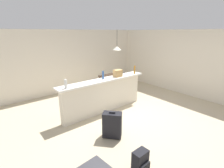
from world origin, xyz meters
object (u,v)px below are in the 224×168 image
Objects in this scene: bottle_white at (66,84)px; dining_chair_near_partition at (122,84)px; suitcase_upright_black at (112,125)px; bottle_amber at (135,70)px; grocery_bag at (118,73)px; pendant_lamp at (117,48)px; bottle_blue at (103,75)px; dining_table at (115,78)px; backpack_black at (140,162)px.

bottle_white reaches higher than dining_chair_near_partition.
bottle_amber is at bearing 30.65° from suitcase_upright_black.
grocery_bag is 1.14m from dining_chair_near_partition.
dining_chair_near_partition is at bearing 38.63° from grocery_bag.
dining_chair_near_partition reaches higher than suitcase_upright_black.
pendant_lamp is (2.69, 1.16, 0.64)m from bottle_white.
bottle_amber is at bearing -100.54° from pendant_lamp.
bottle_blue reaches higher than dining_chair_near_partition.
bottle_blue is 0.37× the size of suitcase_upright_black.
suitcase_upright_black is (0.56, -1.15, -0.83)m from bottle_white.
grocery_bag reaches higher than dining_chair_near_partition.
bottle_blue is 1.78m from dining_table.
bottle_amber is 0.30× the size of dining_chair_near_partition.
grocery_bag is (-0.70, 0.07, -0.03)m from bottle_amber.
suitcase_upright_black is at bearing -135.38° from grocery_bag.
dining_chair_near_partition is 3.67m from backpack_black.
pendant_lamp reaches higher than dining_table.
dining_table is 4.15m from backpack_black.
dining_table is at bearing 80.55° from dining_chair_near_partition.
bottle_white reaches higher than backpack_black.
dining_chair_near_partition is at bearing 22.44° from bottle_blue.
pendant_lamp is at bearing 23.22° from bottle_white.
dining_table is 1.17m from pendant_lamp.
bottle_amber reaches higher than backpack_black.
backpack_black is (-0.96, -2.38, -0.97)m from bottle_blue.
dining_chair_near_partition is (0.04, 0.65, -0.67)m from bottle_amber.
grocery_bag is 0.39× the size of suitcase_upright_black.
suitcase_upright_black is (-2.04, -2.30, -0.32)m from dining_table.
bottle_white is 2.48m from backpack_black.
bottle_blue reaches higher than suitcase_upright_black.
dining_table is 1.18× the size of dining_chair_near_partition.
dining_table is (0.82, 1.10, -0.51)m from grocery_bag.
bottle_amber reaches higher than dining_table.
backpack_black is at bearing -125.12° from pendant_lamp.
suitcase_upright_black reaches higher than backpack_black.
pendant_lamp reaches higher than bottle_white.
bottle_amber is 0.25× the size of dining_table.
grocery_bag reaches higher than dining_table.
bottle_blue is 0.89× the size of bottle_amber.
bottle_amber is at bearing -0.25° from bottle_white.
suitcase_upright_black is at bearing 76.22° from backpack_black.
pendant_lamp reaches higher than backpack_black.
bottle_white is 1.78m from grocery_bag.
backpack_black is (-2.19, -2.26, -0.98)m from bottle_amber.
bottle_white is 2.48m from bottle_amber.
bottle_amber is (1.23, -0.13, 0.01)m from bottle_blue.
pendant_lamp reaches higher than bottle_blue.
dining_chair_near_partition reaches higher than backpack_black.
bottle_blue is 0.54m from grocery_bag.
bottle_amber is 0.34× the size of pendant_lamp.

